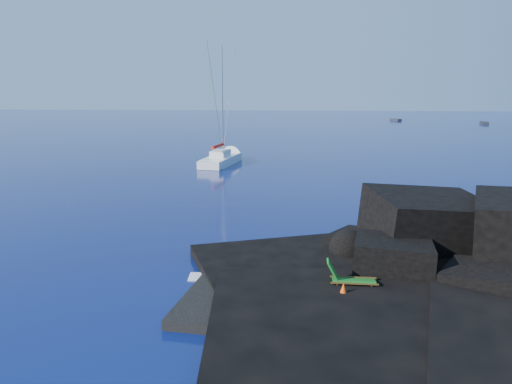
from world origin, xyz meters
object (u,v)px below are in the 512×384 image
(sunbather, at_px, (306,281))
(distant_boat_a, at_px, (396,121))
(sailboat, at_px, (222,164))
(distant_boat_b, at_px, (484,124))
(deck_chair, at_px, (354,274))
(marker_cone, at_px, (343,291))

(sunbather, distance_m, distant_boat_a, 124.72)
(sailboat, bearing_deg, distant_boat_b, 62.49)
(distant_boat_a, bearing_deg, distant_boat_b, -56.05)
(deck_chair, relative_size, distant_boat_a, 0.44)
(sailboat, distance_m, distant_boat_a, 94.00)
(sailboat, height_order, deck_chair, sailboat)
(marker_cone, bearing_deg, deck_chair, 64.59)
(distant_boat_a, distance_m, distant_boat_b, 22.88)
(sunbather, bearing_deg, sailboat, 113.67)
(distant_boat_a, bearing_deg, marker_cone, -122.76)
(deck_chair, height_order, sunbather, deck_chair)
(marker_cone, bearing_deg, distant_boat_b, 69.25)
(deck_chair, height_order, distant_boat_b, deck_chair)
(deck_chair, height_order, distant_boat_a, deck_chair)
(marker_cone, relative_size, distant_boat_b, 0.14)
(marker_cone, distance_m, distant_boat_a, 125.75)
(marker_cone, distance_m, distant_boat_b, 118.58)
(sailboat, relative_size, distant_boat_b, 2.87)
(distant_boat_a, bearing_deg, deck_chair, -122.63)
(deck_chair, distance_m, sunbather, 1.82)
(distant_boat_b, bearing_deg, deck_chair, -103.67)
(sailboat, distance_m, deck_chair, 36.44)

